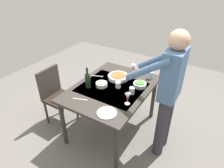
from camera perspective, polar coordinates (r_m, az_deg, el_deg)
ground_plane at (r=3.19m, az=0.00°, el=-12.82°), size 6.00×6.00×0.00m
dining_table at (r=2.75m, az=0.00°, el=-2.36°), size 1.33×0.98×0.78m
chair_near at (r=3.16m, az=-16.27°, el=-2.47°), size 0.40×0.40×0.91m
person_server at (r=2.39m, az=16.12°, el=-1.77°), size 0.42×0.61×1.69m
wine_bottle at (r=2.66m, az=-7.12°, el=1.11°), size 0.07×0.07×0.30m
wine_glass_left at (r=3.02m, az=6.23°, el=4.86°), size 0.07×0.07×0.15m
wine_glass_right at (r=2.33m, az=4.59°, el=-3.77°), size 0.07×0.07×0.15m
water_cup_near_left at (r=2.67m, az=1.76°, el=-0.23°), size 0.07×0.07×0.09m
water_cup_near_right at (r=2.94m, az=11.32°, el=2.59°), size 0.08×0.08×0.11m
water_cup_far_left at (r=2.56m, az=5.90°, el=-1.91°), size 0.07×0.07×0.09m
serving_bowl_pasta at (r=2.89m, az=1.80°, el=2.16°), size 0.30×0.30×0.07m
side_bowl_salad at (r=2.72m, az=8.13°, el=-0.12°), size 0.18×0.18×0.07m
side_bowl_bread at (r=2.71m, az=-3.08°, el=-0.03°), size 0.16×0.16×0.07m
dinner_plate_near at (r=2.25m, az=-1.55°, el=-8.43°), size 0.23×0.23×0.01m
table_knife at (r=2.49m, az=-9.30°, el=-4.42°), size 0.08×0.19×0.00m
table_fork at (r=2.97m, az=-4.33°, el=2.33°), size 0.07×0.17×0.00m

